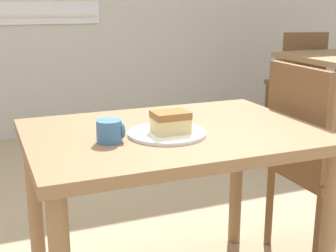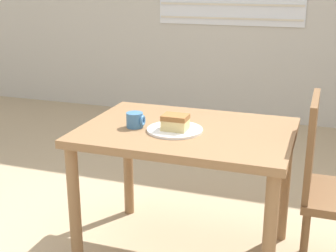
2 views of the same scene
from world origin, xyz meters
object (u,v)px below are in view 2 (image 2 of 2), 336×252
at_px(dining_table_near, 186,148).
at_px(chair_near_window, 333,184).
at_px(coffee_mug, 135,120).
at_px(cake_slice, 175,122).
at_px(plate, 175,130).

bearing_deg(dining_table_near, chair_near_window, 4.85).
bearing_deg(coffee_mug, chair_near_window, 7.52).
bearing_deg(coffee_mug, cake_slice, -1.73).
bearing_deg(chair_near_window, plate, 98.94).
distance_m(chair_near_window, cake_slice, 0.81).
distance_m(dining_table_near, coffee_mug, 0.29).
relative_size(dining_table_near, chair_near_window, 1.15).
xyz_separation_m(chair_near_window, coffee_mug, (-0.97, -0.13, 0.26)).
xyz_separation_m(plate, cake_slice, (0.01, -0.01, 0.04)).
height_order(dining_table_near, cake_slice, cake_slice).
height_order(plate, coffee_mug, coffee_mug).
relative_size(dining_table_near, cake_slice, 8.49).
height_order(chair_near_window, cake_slice, chair_near_window).
distance_m(dining_table_near, plate, 0.13).
xyz_separation_m(chair_near_window, plate, (-0.76, -0.12, 0.23)).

